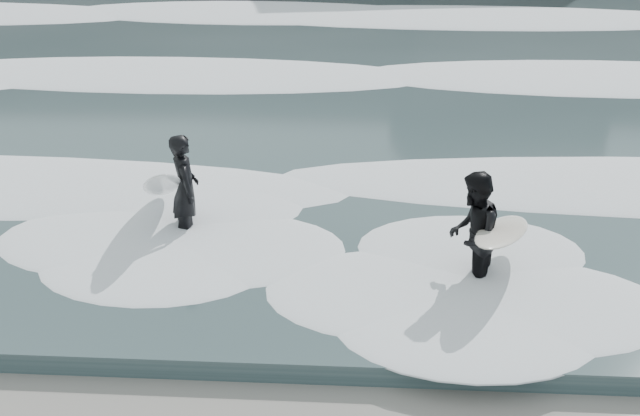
{
  "coord_description": "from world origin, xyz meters",
  "views": [
    {
      "loc": [
        1.0,
        -5.13,
        6.13
      ],
      "look_at": [
        0.31,
        6.14,
        1.0
      ],
      "focal_mm": 45.0,
      "sensor_mm": 36.0,
      "label": 1
    }
  ],
  "objects": [
    {
      "name": "foam_mid",
      "position": [
        0.0,
        16.0,
        0.42
      ],
      "size": [
        60.0,
        4.0,
        0.24
      ],
      "primitive_type": "ellipsoid",
      "color": "white",
      "rests_on": "sea"
    },
    {
      "name": "surfer_right",
      "position": [
        2.63,
        5.42,
        0.97
      ],
      "size": [
        1.59,
        2.34,
        1.92
      ],
      "color": "black",
      "rests_on": "ground"
    },
    {
      "name": "foam_near",
      "position": [
        0.0,
        9.0,
        0.4
      ],
      "size": [
        60.0,
        3.2,
        0.2
      ],
      "primitive_type": "ellipsoid",
      "color": "white",
      "rests_on": "sea"
    },
    {
      "name": "foam_far",
      "position": [
        0.0,
        25.0,
        0.45
      ],
      "size": [
        60.0,
        4.8,
        0.3
      ],
      "primitive_type": "ellipsoid",
      "color": "white",
      "rests_on": "sea"
    },
    {
      "name": "surfer_left",
      "position": [
        -2.05,
        6.87,
        0.96
      ],
      "size": [
        1.34,
        2.18,
        1.9
      ],
      "color": "black",
      "rests_on": "ground"
    },
    {
      "name": "sea",
      "position": [
        0.0,
        29.0,
        0.15
      ],
      "size": [
        90.0,
        52.0,
        0.3
      ],
      "primitive_type": "cube",
      "color": "#344749",
      "rests_on": "ground"
    }
  ]
}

